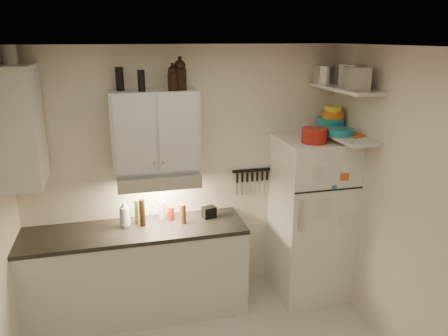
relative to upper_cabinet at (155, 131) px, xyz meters
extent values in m
cube|color=silver|center=(0.30, -1.33, 0.78)|extent=(3.20, 3.00, 0.02)
cube|color=beige|center=(0.30, 0.18, -0.53)|extent=(3.20, 0.02, 2.60)
cube|color=beige|center=(1.91, -1.33, -0.53)|extent=(0.02, 3.00, 2.60)
cube|color=silver|center=(-0.25, -0.14, -1.39)|extent=(2.10, 0.60, 0.88)
cube|color=black|center=(-0.25, -0.14, -0.93)|extent=(2.10, 0.62, 0.04)
cube|color=silver|center=(0.00, 0.00, 0.00)|extent=(0.80, 0.33, 0.75)
cube|color=silver|center=(-1.14, -0.14, 0.12)|extent=(0.33, 0.55, 1.00)
cube|color=silver|center=(0.00, -0.06, -0.44)|extent=(0.76, 0.46, 0.12)
cube|color=white|center=(1.55, -0.18, -0.98)|extent=(0.70, 0.68, 1.70)
cube|color=silver|center=(1.75, -0.31, 0.38)|extent=(0.30, 0.95, 0.03)
cube|color=silver|center=(1.75, -0.31, -0.07)|extent=(0.30, 0.95, 0.03)
cube|color=black|center=(1.00, 0.15, -0.51)|extent=(0.42, 0.02, 0.03)
cylinder|color=#A51D13|center=(1.46, -0.32, -0.05)|extent=(0.30, 0.30, 0.14)
cube|color=orange|center=(1.79, -0.41, -0.08)|extent=(0.28, 0.31, 0.08)
cylinder|color=silver|center=(1.57, -0.31, -0.08)|extent=(0.07, 0.07, 0.09)
cylinder|color=silver|center=(1.71, 0.02, 0.48)|extent=(0.27, 0.27, 0.17)
cube|color=#AAAAAD|center=(1.83, -0.31, 0.49)|extent=(0.25, 0.24, 0.21)
cube|color=#AAAAAD|center=(1.71, -0.56, 0.49)|extent=(0.24, 0.24, 0.20)
cylinder|color=teal|center=(1.75, -0.07, 0.01)|extent=(0.28, 0.28, 0.11)
cylinder|color=orange|center=(1.76, -0.10, 0.09)|extent=(0.22, 0.22, 0.07)
cylinder|color=yellow|center=(1.76, -0.10, 0.15)|extent=(0.17, 0.17, 0.06)
cylinder|color=teal|center=(1.70, -0.39, -0.02)|extent=(0.31, 0.31, 0.06)
cylinder|color=black|center=(-0.11, -0.07, 0.47)|extent=(0.08, 0.08, 0.19)
cylinder|color=black|center=(-0.29, 0.04, 0.48)|extent=(0.09, 0.09, 0.21)
cylinder|color=silver|center=(-1.15, -0.08, 0.70)|extent=(0.13, 0.13, 0.16)
imported|color=silver|center=(-0.33, -0.06, -0.75)|extent=(0.15, 0.15, 0.30)
cylinder|color=brown|center=(0.22, -0.12, -0.81)|extent=(0.07, 0.07, 0.19)
cylinder|color=#4F5F17|center=(-0.21, 0.00, -0.79)|extent=(0.05, 0.05, 0.24)
cylinder|color=black|center=(-0.17, -0.08, -0.77)|extent=(0.07, 0.07, 0.27)
cylinder|color=silver|center=(0.03, 0.02, -0.81)|extent=(0.09, 0.09, 0.20)
cylinder|color=#A51D13|center=(0.12, 0.00, -0.84)|extent=(0.09, 0.09, 0.13)
cube|color=black|center=(0.50, -0.04, -0.85)|extent=(0.15, 0.12, 0.11)
camera|label=1|loc=(-0.37, -4.02, 0.84)|focal=35.00mm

